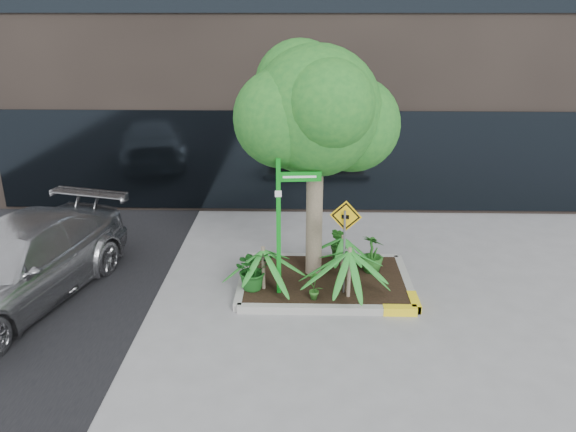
{
  "coord_description": "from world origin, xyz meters",
  "views": [
    {
      "loc": [
        -0.27,
        -9.58,
        5.12
      ],
      "look_at": [
        -0.51,
        0.2,
        1.48
      ],
      "focal_mm": 35.0,
      "sensor_mm": 36.0,
      "label": 1
    }
  ],
  "objects_px": {
    "street_sign_post": "(281,214)",
    "parked_car": "(14,266)",
    "cattle_sign": "(345,233)",
    "tree": "(316,111)"
  },
  "relations": [
    {
      "from": "parked_car",
      "to": "cattle_sign",
      "type": "relative_size",
      "value": 2.78
    },
    {
      "from": "street_sign_post",
      "to": "parked_car",
      "type": "bearing_deg",
      "value": 179.07
    },
    {
      "from": "tree",
      "to": "cattle_sign",
      "type": "xyz_separation_m",
      "value": [
        0.53,
        -0.98,
        -1.97
      ]
    },
    {
      "from": "tree",
      "to": "parked_car",
      "type": "distance_m",
      "value": 6.14
    },
    {
      "from": "street_sign_post",
      "to": "tree",
      "type": "bearing_deg",
      "value": 49.38
    },
    {
      "from": "tree",
      "to": "street_sign_post",
      "type": "height_order",
      "value": "tree"
    },
    {
      "from": "cattle_sign",
      "to": "tree",
      "type": "bearing_deg",
      "value": 131.61
    },
    {
      "from": "street_sign_post",
      "to": "cattle_sign",
      "type": "bearing_deg",
      "value": -12.03
    },
    {
      "from": "parked_car",
      "to": "cattle_sign",
      "type": "distance_m",
      "value": 6.0
    },
    {
      "from": "street_sign_post",
      "to": "cattle_sign",
      "type": "distance_m",
      "value": 1.18
    }
  ]
}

